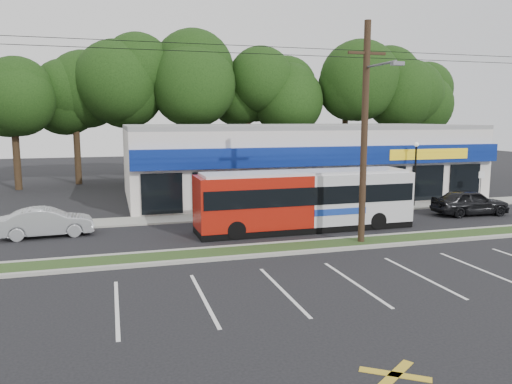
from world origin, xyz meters
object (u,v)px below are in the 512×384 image
Objects in this scene: metrobus at (306,199)px; pedestrian_b at (297,200)px; utility_pole at (362,126)px; pedestrian_a at (302,206)px; car_silver at (47,222)px; lamp_post at (415,166)px; car_dark at (470,202)px; sign_post at (481,181)px.

metrobus is 4.21m from pedestrian_b.
utility_pole reaches higher than pedestrian_a.
pedestrian_a is (0.79, 2.42, -0.84)m from metrobus.
metrobus is at bearing -104.23° from car_silver.
car_dark is at bearing -63.35° from lamp_post.
lamp_post is 10.37m from metrobus.
utility_pole is 15.81m from car_silver.
lamp_post is 0.98× the size of car_silver.
utility_pole is 11.76× the size of lamp_post.
pedestrian_a is at bearing 101.58° from pedestrian_b.
sign_post is at bearing -2.58° from lamp_post.
car_dark is (11.03, 1.00, -0.85)m from metrobus.
lamp_post is 8.47m from pedestrian_b.
car_silver is at bearing 157.75° from utility_pole.
metrobus is at bearing 108.68° from utility_pole.
metrobus is at bearing 97.34° from pedestrian_b.
car_silver is (-23.79, 1.14, -0.06)m from car_dark.
car_silver is at bearing -175.92° from sign_post.
lamp_post is 1.91× the size of sign_post.
utility_pole reaches higher than sign_post.
car_dark is at bearing 139.19° from pedestrian_a.
utility_pole reaches higher than car_silver.
car_dark is 10.38m from pedestrian_b.
sign_post reaches higher than pedestrian_b.
pedestrian_b is at bearing -179.68° from sign_post.
utility_pole reaches higher than pedestrian_b.
utility_pole is at bearing 61.08° from pedestrian_a.
car_dark is at bearing 24.96° from utility_pole.
metrobus reaches higher than sign_post.
metrobus is 6.41× the size of pedestrian_b.
pedestrian_b reaches higher than car_dark.
pedestrian_b is at bearing 77.16° from car_dark.
pedestrian_b is at bearing -134.03° from pedestrian_a.
car_silver is at bearing -174.43° from lamp_post.
utility_pole reaches higher than lamp_post.
sign_post is 27.22m from car_silver.
lamp_post is 2.37× the size of pedestrian_b.
metrobus is (-14.38, -4.07, 0.08)m from sign_post.
utility_pole is 22.47× the size of sign_post.
metrobus is at bearing 39.04° from pedestrian_a.
metrobus reaches higher than car_silver.
car_silver is 2.43× the size of pedestrian_b.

